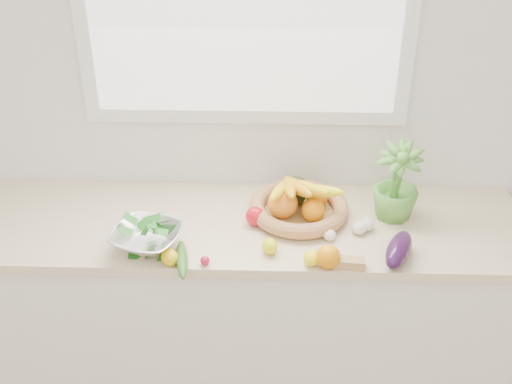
{
  "coord_description": "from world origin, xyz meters",
  "views": [
    {
      "loc": [
        0.11,
        -0.16,
        2.33
      ],
      "look_at": [
        0.05,
        1.93,
        1.05
      ],
      "focal_mm": 45.0,
      "sensor_mm": 36.0,
      "label": 1
    }
  ],
  "objects_px": {
    "eggplant": "(399,250)",
    "potted_herb": "(396,183)",
    "cucumber": "(182,259)",
    "colander_with_spinach": "(146,235)",
    "apple": "(255,216)",
    "fruit_basket": "(298,203)"
  },
  "relations": [
    {
      "from": "apple",
      "to": "potted_herb",
      "type": "height_order",
      "value": "potted_herb"
    },
    {
      "from": "potted_herb",
      "to": "colander_with_spinach",
      "type": "distance_m",
      "value": 0.98
    },
    {
      "from": "apple",
      "to": "cucumber",
      "type": "relative_size",
      "value": 0.34
    },
    {
      "from": "eggplant",
      "to": "fruit_basket",
      "type": "xyz_separation_m",
      "value": [
        -0.36,
        0.28,
        0.01
      ]
    },
    {
      "from": "apple",
      "to": "fruit_basket",
      "type": "xyz_separation_m",
      "value": [
        0.17,
        0.07,
        0.02
      ]
    },
    {
      "from": "apple",
      "to": "potted_herb",
      "type": "xyz_separation_m",
      "value": [
        0.55,
        0.08,
        0.12
      ]
    },
    {
      "from": "fruit_basket",
      "to": "cucumber",
      "type": "bearing_deg",
      "value": -141.79
    },
    {
      "from": "potted_herb",
      "to": "colander_with_spinach",
      "type": "height_order",
      "value": "potted_herb"
    },
    {
      "from": "eggplant",
      "to": "potted_herb",
      "type": "height_order",
      "value": "potted_herb"
    },
    {
      "from": "apple",
      "to": "colander_with_spinach",
      "type": "relative_size",
      "value": 0.25
    },
    {
      "from": "cucumber",
      "to": "fruit_basket",
      "type": "xyz_separation_m",
      "value": [
        0.42,
        0.33,
        0.03
      ]
    },
    {
      "from": "fruit_basket",
      "to": "colander_with_spinach",
      "type": "relative_size",
      "value": 1.69
    },
    {
      "from": "apple",
      "to": "fruit_basket",
      "type": "bearing_deg",
      "value": 23.53
    },
    {
      "from": "eggplant",
      "to": "colander_with_spinach",
      "type": "height_order",
      "value": "colander_with_spinach"
    },
    {
      "from": "eggplant",
      "to": "potted_herb",
      "type": "xyz_separation_m",
      "value": [
        0.02,
        0.29,
        0.11
      ]
    },
    {
      "from": "eggplant",
      "to": "cucumber",
      "type": "relative_size",
      "value": 0.97
    },
    {
      "from": "eggplant",
      "to": "cucumber",
      "type": "distance_m",
      "value": 0.78
    },
    {
      "from": "potted_herb",
      "to": "colander_with_spinach",
      "type": "xyz_separation_m",
      "value": [
        -0.94,
        -0.25,
        -0.09
      ]
    },
    {
      "from": "cucumber",
      "to": "fruit_basket",
      "type": "bearing_deg",
      "value": 38.21
    },
    {
      "from": "colander_with_spinach",
      "to": "fruit_basket",
      "type": "bearing_deg",
      "value": 23.74
    },
    {
      "from": "apple",
      "to": "potted_herb",
      "type": "distance_m",
      "value": 0.57
    },
    {
      "from": "potted_herb",
      "to": "eggplant",
      "type": "bearing_deg",
      "value": -94.74
    }
  ]
}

